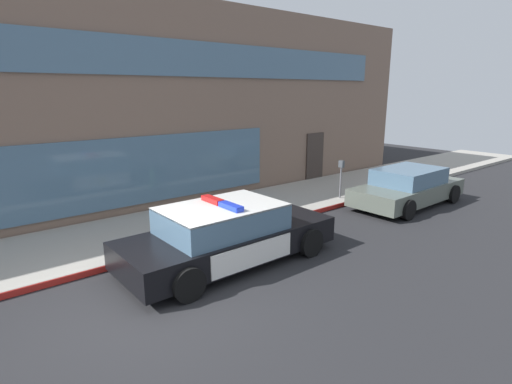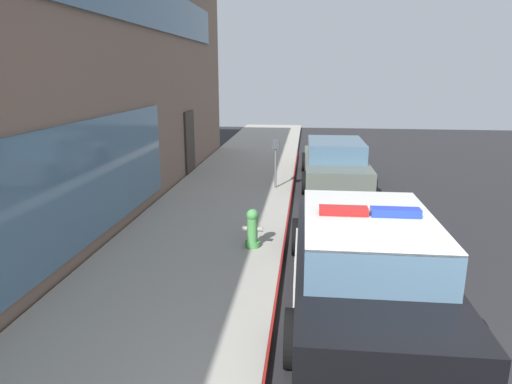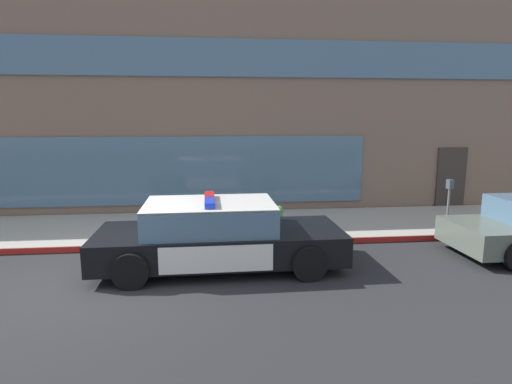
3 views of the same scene
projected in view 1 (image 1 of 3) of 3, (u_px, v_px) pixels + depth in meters
ground at (143, 307)px, 7.36m from camera, size 48.00×48.00×0.00m
sidewalk at (83, 246)px, 10.05m from camera, size 48.00×3.33×0.15m
curb_red_paint at (106, 268)px, 8.78m from camera, size 28.80×0.04×0.14m
storefront_building at (85, 103)px, 15.90m from camera, size 25.87×10.40×6.71m
police_cruiser at (227, 234)px, 9.13m from camera, size 5.06×2.21×1.49m
fire_hydrant at (236, 211)px, 11.53m from camera, size 0.34×0.39×0.73m
car_down_street at (408, 187)px, 13.77m from camera, size 4.59×2.06×1.29m
parking_meter at (341, 172)px, 14.05m from camera, size 0.12×0.18×1.34m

